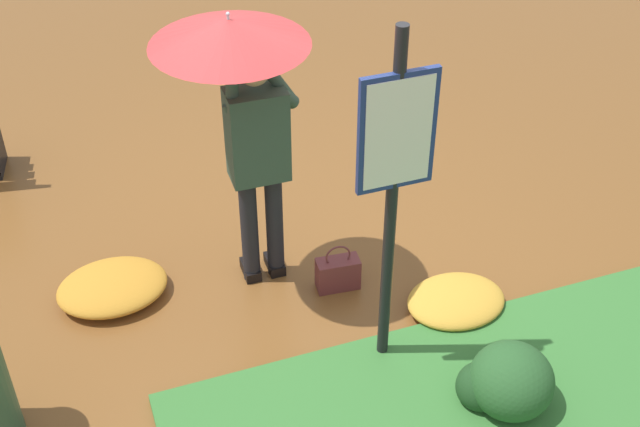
{
  "coord_description": "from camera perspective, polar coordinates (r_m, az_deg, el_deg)",
  "views": [
    {
      "loc": [
        1.3,
        4.59,
        4.08
      ],
      "look_at": [
        -0.11,
        0.62,
        0.85
      ],
      "focal_mm": 47.95,
      "sensor_mm": 36.0,
      "label": 1
    }
  ],
  "objects": [
    {
      "name": "leaf_pile_by_bench",
      "position": [
        6.1,
        -13.69,
        -4.78
      ],
      "size": [
        0.76,
        0.61,
        0.17
      ],
      "color": "#C68428",
      "rests_on": "ground_plane"
    },
    {
      "name": "leaf_pile_near_person",
      "position": [
        5.91,
        9.06,
        -5.78
      ],
      "size": [
        0.68,
        0.55,
        0.15
      ],
      "color": "gold",
      "rests_on": "ground_plane"
    },
    {
      "name": "person_with_umbrella",
      "position": [
        5.24,
        -5.21,
        8.48
      ],
      "size": [
        0.96,
        0.96,
        2.04
      ],
      "color": "black",
      "rests_on": "ground_plane"
    },
    {
      "name": "handbag",
      "position": [
        5.97,
        1.2,
        -3.99
      ],
      "size": [
        0.31,
        0.17,
        0.37
      ],
      "color": "brown",
      "rests_on": "ground_plane"
    },
    {
      "name": "shrub_cluster",
      "position": [
        5.27,
        12.27,
        -10.92
      ],
      "size": [
        0.56,
        0.51,
        0.45
      ],
      "color": "#285628",
      "rests_on": "ground_plane"
    },
    {
      "name": "info_sign_post",
      "position": [
        4.65,
        4.97,
        2.82
      ],
      "size": [
        0.44,
        0.07,
        2.3
      ],
      "color": "black",
      "rests_on": "ground_plane"
    },
    {
      "name": "ground_plane",
      "position": [
        6.28,
        -2.85,
        -3.1
      ],
      "size": [
        18.0,
        18.0,
        0.0
      ],
      "primitive_type": "plane",
      "color": "brown"
    }
  ]
}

